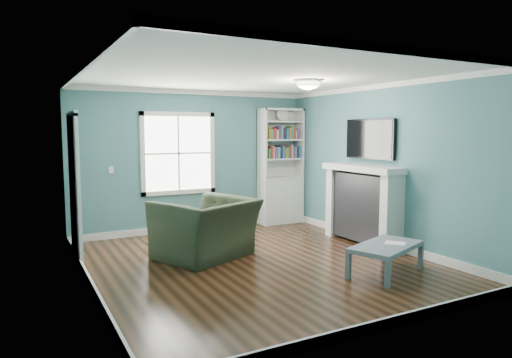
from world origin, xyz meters
name	(u,v)px	position (x,y,z in m)	size (l,w,h in m)	color
floor	(257,263)	(0.00, 0.00, 0.00)	(5.00, 5.00, 0.00)	black
room_walls	(258,151)	(0.00, 0.00, 1.58)	(5.00, 5.00, 5.00)	#42767F
trim	(258,176)	(0.00, 0.00, 1.24)	(4.50, 5.00, 2.60)	white
window	(178,153)	(-0.30, 2.49, 1.45)	(1.40, 0.06, 1.50)	white
bookshelf	(281,178)	(1.77, 2.30, 0.92)	(0.90, 0.35, 2.31)	silver
fireplace	(363,205)	(2.08, 0.20, 0.64)	(0.44, 1.58, 1.30)	black
tv	(370,139)	(2.20, 0.20, 1.72)	(0.06, 1.10, 0.65)	black
door	(74,186)	(-2.22, 1.40, 1.07)	(0.12, 0.98, 2.17)	silver
ceiling_fixture	(308,83)	(0.90, 0.10, 2.55)	(0.38, 0.38, 0.15)	white
light_switch	(111,170)	(-1.50, 2.48, 1.20)	(0.08, 0.01, 0.12)	white
recliner	(206,219)	(-0.52, 0.62, 0.58)	(1.32, 0.86, 1.15)	#252E1D
coffee_table	(386,248)	(1.25, -1.21, 0.34)	(1.21, 0.92, 0.39)	#556066
paper_sheet	(395,243)	(1.40, -1.21, 0.39)	(0.20, 0.26, 0.00)	white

